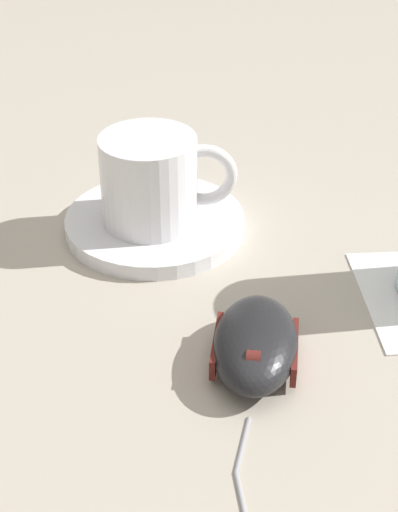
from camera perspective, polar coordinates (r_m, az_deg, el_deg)
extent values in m
plane|color=#B2A899|center=(0.63, 5.54, -0.62)|extent=(3.00, 3.00, 0.00)
cylinder|color=white|center=(0.67, -3.23, 2.41)|extent=(0.15, 0.15, 0.01)
cylinder|color=white|center=(0.64, -3.66, 5.52)|extent=(0.08, 0.08, 0.07)
torus|color=white|center=(0.64, 0.35, 5.88)|extent=(0.05, 0.03, 0.05)
ellipsoid|color=black|center=(0.52, 4.13, -6.36)|extent=(0.10, 0.11, 0.03)
cylinder|color=#591E19|center=(0.50, 3.97, -7.52)|extent=(0.01, 0.01, 0.01)
cube|color=#591E19|center=(0.53, 6.95, -6.92)|extent=(0.03, 0.05, 0.02)
cube|color=#591E19|center=(0.53, 1.28, -6.50)|extent=(0.03, 0.05, 0.02)
cylinder|color=gray|center=(0.48, 3.18, -13.47)|extent=(0.03, 0.04, 0.00)
cylinder|color=gray|center=(0.45, 3.18, -17.52)|extent=(0.02, 0.04, 0.00)
sphere|color=gray|center=(0.50, 3.64, -11.63)|extent=(0.00, 0.00, 0.00)
sphere|color=gray|center=(0.47, 2.69, -15.42)|extent=(0.00, 0.00, 0.00)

